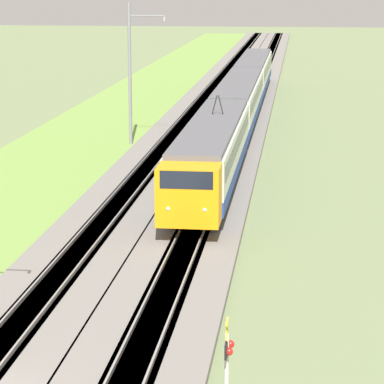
{
  "coord_description": "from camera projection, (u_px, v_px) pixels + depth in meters",
  "views": [
    {
      "loc": [
        -20.96,
        -8.93,
        11.31
      ],
      "look_at": [
        17.67,
        -4.33,
        2.14
      ],
      "focal_mm": 85.0,
      "sensor_mm": 36.0,
      "label": 1
    }
  ],
  "objects": [
    {
      "name": "ballast_main",
      "position": [
        186.0,
        122.0,
        72.17
      ],
      "size": [
        240.0,
        4.4,
        0.3
      ],
      "color": "slate",
      "rests_on": "ground"
    },
    {
      "name": "catenary_mast_mid",
      "position": [
        131.0,
        73.0,
        61.79
      ],
      "size": [
        0.22,
        2.56,
        9.78
      ],
      "color": "slate",
      "rests_on": "ground"
    },
    {
      "name": "crossing_signal_far",
      "position": [
        227.0,
        371.0,
        21.91
      ],
      "size": [
        0.7,
        0.23,
        3.4
      ],
      "rotation": [
        0.0,
        0.0,
        -1.57
      ],
      "color": "beige",
      "rests_on": "ground"
    },
    {
      "name": "passenger_train",
      "position": [
        239.0,
        100.0,
        69.22
      ],
      "size": [
        64.16,
        2.83,
        4.88
      ],
      "rotation": [
        0.0,
        0.0,
        3.14
      ],
      "color": "orange",
      "rests_on": "ground"
    },
    {
      "name": "grass_verge",
      "position": [
        116.0,
        122.0,
        72.85
      ],
      "size": [
        240.0,
        10.72,
        0.12
      ],
      "color": "olive",
      "rests_on": "ground"
    },
    {
      "name": "track_adjacent",
      "position": [
        240.0,
        123.0,
        71.67
      ],
      "size": [
        240.0,
        1.57,
        0.45
      ],
      "color": "#4C4238",
      "rests_on": "ground"
    },
    {
      "name": "track_main",
      "position": [
        186.0,
        122.0,
        72.17
      ],
      "size": [
        240.0,
        1.57,
        0.45
      ],
      "color": "#4C4238",
      "rests_on": "ground"
    },
    {
      "name": "ballast_adjacent",
      "position": [
        240.0,
        123.0,
        71.67
      ],
      "size": [
        240.0,
        4.4,
        0.3
      ],
      "color": "slate",
      "rests_on": "ground"
    }
  ]
}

